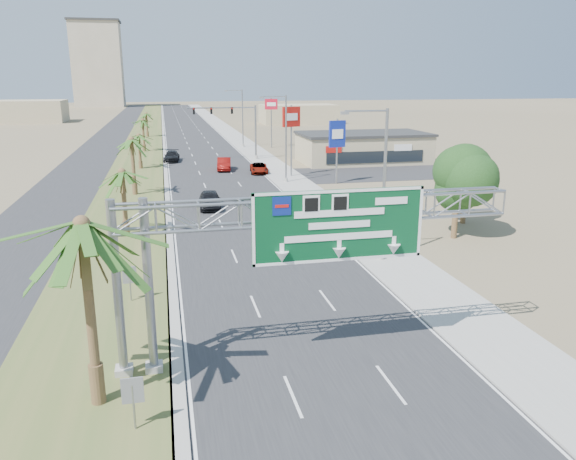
% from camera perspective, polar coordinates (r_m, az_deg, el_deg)
% --- Properties ---
extents(road, '(12.00, 300.00, 0.02)m').
position_cam_1_polar(road, '(122.35, -9.56, 9.39)').
color(road, '#28282B').
rests_on(road, ground).
extents(sidewalk_right, '(4.00, 300.00, 0.10)m').
position_cam_1_polar(sidewalk_right, '(123.08, -5.55, 9.57)').
color(sidewalk_right, '#9E9B93').
rests_on(sidewalk_right, ground).
extents(median_grass, '(7.00, 300.00, 0.12)m').
position_cam_1_polar(median_grass, '(122.24, -14.30, 9.15)').
color(median_grass, '#485E29').
rests_on(median_grass, ground).
extents(opposing_road, '(8.00, 300.00, 0.02)m').
position_cam_1_polar(opposing_road, '(122.66, -17.60, 8.91)').
color(opposing_road, '#28282B').
rests_on(opposing_road, ground).
extents(sign_gantry, '(16.75, 1.24, 7.50)m').
position_cam_1_polar(sign_gantry, '(22.90, 1.17, 0.63)').
color(sign_gantry, gray).
rests_on(sign_gantry, ground).
extents(palm_near, '(5.70, 5.70, 8.35)m').
position_cam_1_polar(palm_near, '(20.42, -20.24, 0.41)').
color(palm_near, brown).
rests_on(palm_near, ground).
extents(palm_row_b, '(3.99, 3.99, 5.95)m').
position_cam_1_polar(palm_row_b, '(44.28, -16.51, 5.55)').
color(palm_row_b, brown).
rests_on(palm_row_b, ground).
extents(palm_row_c, '(3.99, 3.99, 6.75)m').
position_cam_1_polar(palm_row_c, '(60.02, -15.61, 8.71)').
color(palm_row_c, brown).
rests_on(palm_row_c, ground).
extents(palm_row_d, '(3.99, 3.99, 5.45)m').
position_cam_1_polar(palm_row_d, '(78.04, -14.93, 9.20)').
color(palm_row_d, brown).
rests_on(palm_row_d, ground).
extents(palm_row_e, '(3.99, 3.99, 6.15)m').
position_cam_1_polar(palm_row_e, '(96.91, -14.56, 10.68)').
color(palm_row_e, brown).
rests_on(palm_row_e, ground).
extents(palm_row_f, '(3.99, 3.99, 5.75)m').
position_cam_1_polar(palm_row_f, '(121.87, -14.20, 11.34)').
color(palm_row_f, brown).
rests_on(palm_row_f, ground).
extents(streetlight_near, '(3.27, 0.44, 10.00)m').
position_cam_1_polar(streetlight_near, '(36.95, 9.42, 3.85)').
color(streetlight_near, gray).
rests_on(streetlight_near, ground).
extents(streetlight_mid, '(3.27, 0.44, 10.00)m').
position_cam_1_polar(streetlight_mid, '(65.44, -0.38, 8.89)').
color(streetlight_mid, gray).
rests_on(streetlight_mid, ground).
extents(streetlight_far, '(3.27, 0.44, 10.00)m').
position_cam_1_polar(streetlight_far, '(100.79, -4.74, 11.03)').
color(streetlight_far, gray).
rests_on(streetlight_far, ground).
extents(signal_mast, '(10.28, 0.71, 8.00)m').
position_cam_1_polar(signal_mast, '(84.66, -4.69, 10.37)').
color(signal_mast, gray).
rests_on(signal_mast, ground).
extents(store_building, '(18.00, 10.00, 4.00)m').
position_cam_1_polar(store_building, '(83.19, 7.62, 8.23)').
color(store_building, tan).
rests_on(store_building, ground).
extents(oak_near, '(4.50, 4.50, 6.80)m').
position_cam_1_polar(oak_near, '(43.83, 16.90, 4.93)').
color(oak_near, brown).
rests_on(oak_near, ground).
extents(oak_far, '(3.50, 3.50, 5.60)m').
position_cam_1_polar(oak_far, '(48.85, 17.66, 5.02)').
color(oak_far, brown).
rests_on(oak_far, ground).
extents(median_signback_a, '(0.75, 0.08, 2.08)m').
position_cam_1_polar(median_signback_a, '(20.48, -15.49, -15.79)').
color(median_signback_a, gray).
rests_on(median_signback_a, ground).
extents(median_signback_b, '(0.75, 0.08, 2.08)m').
position_cam_1_polar(median_signback_b, '(31.45, -15.80, -4.66)').
color(median_signback_b, gray).
rests_on(median_signback_b, ground).
extents(tower_distant, '(20.00, 16.00, 35.00)m').
position_cam_1_polar(tower_distant, '(262.94, -18.76, 15.60)').
color(tower_distant, tan).
rests_on(tower_distant, ground).
extents(building_distant_left, '(24.00, 14.00, 6.00)m').
position_cam_1_polar(building_distant_left, '(176.15, -25.60, 10.81)').
color(building_distant_left, tan).
rests_on(building_distant_left, ground).
extents(building_distant_right, '(20.00, 12.00, 5.00)m').
position_cam_1_polar(building_distant_right, '(156.18, 1.05, 11.70)').
color(building_distant_right, tan).
rests_on(building_distant_right, ground).
extents(car_left_lane, '(2.19, 4.93, 1.65)m').
position_cam_1_polar(car_left_lane, '(53.09, -7.95, 3.05)').
color(car_left_lane, black).
rests_on(car_left_lane, ground).
extents(car_mid_lane, '(2.35, 5.18, 1.65)m').
position_cam_1_polar(car_mid_lane, '(75.47, -6.51, 6.67)').
color(car_mid_lane, '#6C0C09').
rests_on(car_mid_lane, ground).
extents(car_right_lane, '(2.64, 4.90, 1.31)m').
position_cam_1_polar(car_right_lane, '(72.71, -2.97, 6.29)').
color(car_right_lane, gray).
rests_on(car_right_lane, ground).
extents(car_far, '(2.57, 5.34, 1.50)m').
position_cam_1_polar(car_far, '(84.82, -11.74, 7.33)').
color(car_far, black).
rests_on(car_far, ground).
extents(pole_sign_red_near, '(2.36, 1.10, 8.73)m').
position_cam_1_polar(pole_sign_red_near, '(69.37, 0.34, 11.03)').
color(pole_sign_red_near, gray).
rests_on(pole_sign_red_near, ground).
extents(pole_sign_blue, '(2.02, 0.70, 7.44)m').
position_cam_1_polar(pole_sign_blue, '(64.79, 5.02, 9.46)').
color(pole_sign_blue, gray).
rests_on(pole_sign_blue, ground).
extents(pole_sign_red_far, '(2.18, 0.98, 8.61)m').
position_cam_1_polar(pole_sign_red_far, '(99.83, -1.71, 12.25)').
color(pole_sign_red_far, gray).
rests_on(pole_sign_red_far, ground).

